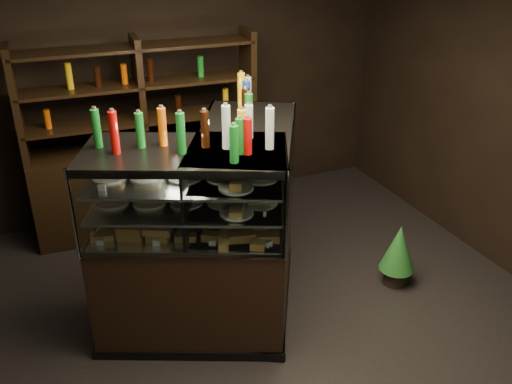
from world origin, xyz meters
TOP-DOWN VIEW (x-y plane):
  - ground at (0.00, 0.00)m, footprint 5.00×5.00m
  - room_shell at (0.00, 0.00)m, footprint 5.02×5.02m
  - display_case at (-0.17, 0.36)m, footprint 2.00×1.62m
  - food_display at (-0.17, 0.35)m, footprint 1.58×1.24m
  - bottles_top at (-0.17, 0.36)m, footprint 1.41×1.10m
  - potted_conifer at (1.43, 0.15)m, footprint 0.31×0.31m
  - back_shelving at (-0.33, 2.05)m, footprint 2.29×0.56m

SIDE VIEW (x-z plane):
  - ground at x=0.00m, z-range 0.00..0.00m
  - potted_conifer at x=1.43m, z-range 0.05..0.72m
  - display_case at x=-0.17m, z-range -0.27..1.31m
  - back_shelving at x=-0.33m, z-range -0.39..1.61m
  - food_display at x=-0.17m, z-range 0.95..1.43m
  - bottles_top at x=-0.17m, z-range 1.56..1.86m
  - room_shell at x=0.00m, z-range 0.44..3.45m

